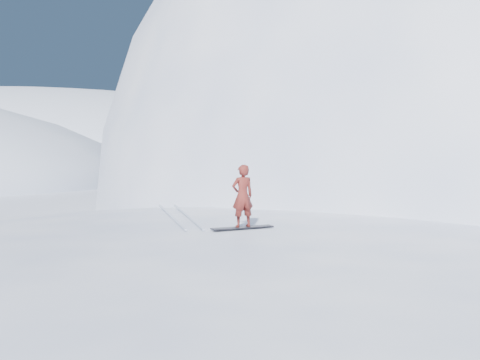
% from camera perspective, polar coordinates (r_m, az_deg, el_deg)
% --- Properties ---
extents(ground, '(400.00, 400.00, 0.00)m').
position_cam_1_polar(ground, '(12.09, -0.38, -17.42)').
color(ground, white).
rests_on(ground, ground).
extents(near_ridge, '(36.00, 28.00, 4.80)m').
position_cam_1_polar(near_ridge, '(15.01, 2.91, -13.33)').
color(near_ridge, white).
rests_on(near_ridge, ground).
extents(peak_shoulder, '(28.00, 24.00, 18.00)m').
position_cam_1_polar(peak_shoulder, '(33.33, 15.18, -4.38)').
color(peak_shoulder, white).
rests_on(peak_shoulder, ground).
extents(far_ridge_c, '(140.00, 90.00, 36.00)m').
position_cam_1_polar(far_ridge_c, '(127.62, -21.43, 0.90)').
color(far_ridge_c, white).
rests_on(far_ridge_c, ground).
extents(wind_bumps, '(16.00, 14.40, 1.00)m').
position_cam_1_polar(wind_bumps, '(14.08, -3.20, -14.44)').
color(wind_bumps, white).
rests_on(wind_bumps, ground).
extents(snowboard, '(1.55, 0.82, 0.03)m').
position_cam_1_polar(snowboard, '(12.83, 0.27, -5.09)').
color(snowboard, black).
rests_on(snowboard, near_ridge).
extents(snowboarder, '(0.64, 0.53, 1.49)m').
position_cam_1_polar(snowboarder, '(12.75, 0.27, -1.71)').
color(snowboarder, maroon).
rests_on(snowboarder, snowboard).
extents(board_tracks, '(1.61, 5.92, 0.04)m').
position_cam_1_polar(board_tracks, '(15.49, -6.61, -3.69)').
color(board_tracks, silver).
rests_on(board_tracks, ground).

